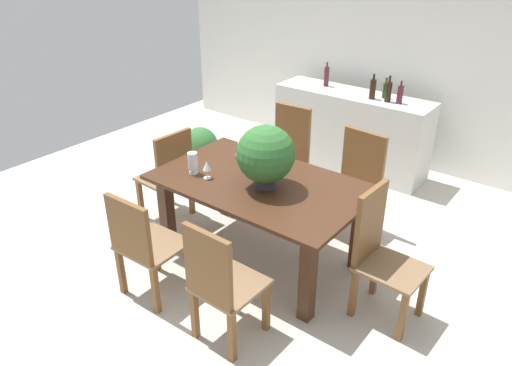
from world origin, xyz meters
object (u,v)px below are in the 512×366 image
(chair_near_right, at_px, (219,282))
(wine_bottle_tall, at_px, (385,90))
(chair_far_right, at_px, (356,178))
(dining_table, at_px, (260,196))
(wine_bottle_amber, at_px, (388,91))
(wine_glass, at_px, (207,166))
(flower_centerpiece, at_px, (266,155))
(wine_bottle_green, at_px, (400,94))
(kitchen_counter, at_px, (350,131))
(chair_far_left, at_px, (287,154))
(chair_near_left, at_px, (142,243))
(chair_head_end, at_px, (170,172))
(potted_plant_floor, at_px, (201,149))
(crystal_vase_left, at_px, (193,162))
(crystal_vase_center_near, at_px, (243,150))
(wine_bottle_clear, at_px, (326,76))
(wine_bottle_dark, at_px, (373,89))
(chair_foot_end, at_px, (380,250))

(chair_near_right, height_order, wine_bottle_tall, wine_bottle_tall)
(chair_far_right, bearing_deg, dining_table, -107.42)
(dining_table, xyz_separation_m, wine_bottle_amber, (0.13, 2.12, 0.41))
(wine_glass, bearing_deg, flower_centerpiece, 19.90)
(wine_bottle_green, bearing_deg, kitchen_counter, 176.68)
(chair_far_left, xyz_separation_m, chair_near_left, (0.01, -1.92, -0.05))
(kitchen_counter, xyz_separation_m, wine_bottle_amber, (0.43, -0.05, 0.58))
(chair_head_end, distance_m, flower_centerpiece, 1.30)
(chair_head_end, height_order, wine_glass, chair_head_end)
(dining_table, relative_size, chair_near_right, 1.80)
(wine_bottle_green, xyz_separation_m, potted_plant_floor, (-1.88, -1.17, -0.74))
(crystal_vase_left, relative_size, crystal_vase_center_near, 1.09)
(kitchen_counter, bearing_deg, wine_bottle_clear, 172.09)
(chair_head_end, distance_m, wine_bottle_dark, 2.41)
(crystal_vase_left, bearing_deg, wine_bottle_amber, 74.16)
(wine_bottle_green, height_order, potted_plant_floor, wine_bottle_green)
(wine_bottle_tall, relative_size, wine_bottle_clear, 0.80)
(chair_far_right, bearing_deg, wine_bottle_clear, 136.55)
(chair_foot_end, xyz_separation_m, chair_head_end, (-2.18, -0.01, -0.02))
(potted_plant_floor, bearing_deg, flower_centerpiece, -30.70)
(chair_near_right, distance_m, crystal_vase_center_near, 1.44)
(chair_head_end, bearing_deg, wine_bottle_amber, 152.91)
(crystal_vase_center_near, relative_size, wine_bottle_tall, 0.77)
(crystal_vase_left, xyz_separation_m, wine_bottle_tall, (0.59, 2.45, 0.14))
(kitchen_counter, bearing_deg, chair_foot_end, -57.34)
(dining_table, distance_m, kitchen_counter, 2.19)
(dining_table, relative_size, wine_glass, 11.34)
(chair_far_right, distance_m, chair_near_right, 1.91)
(dining_table, distance_m, chair_far_left, 1.05)
(chair_head_end, distance_m, crystal_vase_left, 0.70)
(wine_bottle_green, relative_size, wine_bottle_clear, 0.87)
(dining_table, relative_size, crystal_vase_center_near, 9.98)
(chair_far_left, distance_m, crystal_vase_center_near, 0.81)
(chair_far_right, relative_size, flower_centerpiece, 1.87)
(flower_centerpiece, bearing_deg, chair_foot_end, 3.30)
(dining_table, relative_size, wine_bottle_tall, 7.64)
(chair_foot_end, bearing_deg, wine_bottle_dark, 30.82)
(chair_head_end, height_order, flower_centerpiece, flower_centerpiece)
(chair_near_right, distance_m, crystal_vase_left, 1.23)
(chair_far_right, xyz_separation_m, kitchen_counter, (-0.71, 1.21, -0.07))
(crystal_vase_left, distance_m, wine_bottle_amber, 2.45)
(wine_bottle_green, bearing_deg, wine_bottle_tall, 156.87)
(chair_near_left, relative_size, crystal_vase_center_near, 5.22)
(chair_foot_end, distance_m, chair_near_right, 1.18)
(chair_head_end, relative_size, wine_bottle_dark, 3.39)
(chair_foot_end, height_order, kitchen_counter, chair_foot_end)
(crystal_vase_center_near, bearing_deg, crystal_vase_left, -111.27)
(flower_centerpiece, relative_size, kitchen_counter, 0.28)
(chair_head_end, xyz_separation_m, wine_bottle_clear, (0.39, 2.23, 0.52))
(wine_glass, bearing_deg, wine_bottle_amber, 77.63)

